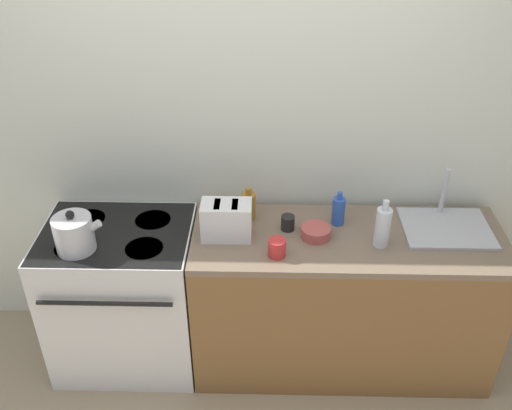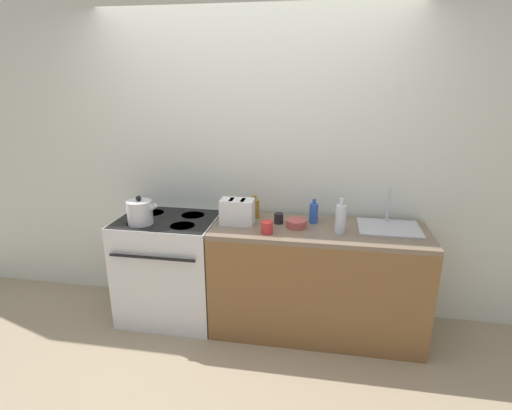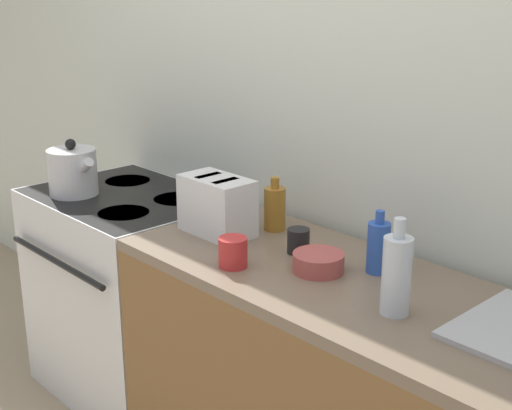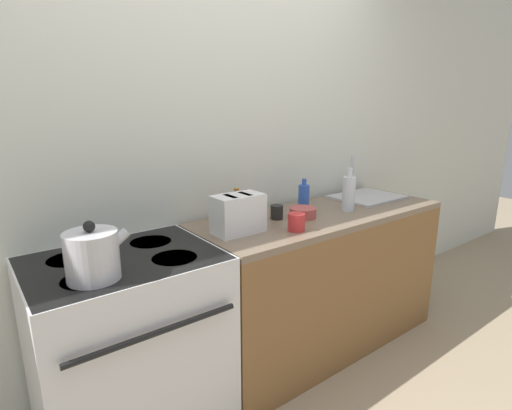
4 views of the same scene
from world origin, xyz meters
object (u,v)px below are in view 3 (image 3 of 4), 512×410
bottle_blue (378,247)px  bottle_amber (275,208)px  stove (131,293)px  kettle (73,172)px  bowl (318,262)px  cup_red (233,252)px  toaster (217,206)px  cup_black (298,241)px  bottle_clear (397,274)px

bottle_blue → bottle_amber: (-0.47, 0.04, -0.00)m
stove → kettle: 0.56m
stove → bowl: bowl is taller
kettle → cup_red: kettle is taller
bowl → stove: bearing=179.6°
toaster → bowl: size_ratio=1.65×
toaster → cup_red: (0.26, -0.15, -0.05)m
stove → bowl: (1.05, -0.01, 0.46)m
stove → cup_black: cup_black is taller
toaster → cup_red: size_ratio=2.78×
toaster → bowl: 0.46m
bottle_blue → cup_red: 0.43m
stove → kettle: (-0.15, -0.14, 0.52)m
bowl → toaster: bearing=-179.2°
toaster → bowl: toaster is taller
cup_red → cup_black: bearing=75.5°
cup_black → toaster: bearing=-167.4°
bottle_blue → bottle_clear: bearing=-42.9°
bottle_blue → cup_red: bottle_blue is taller
bottle_clear → cup_red: (-0.52, -0.10, -0.06)m
stove → bottle_amber: size_ratio=4.69×
bottle_amber → kettle: bearing=-160.8°
cup_red → cup_black: 0.23m
bottle_amber → cup_red: bearing=-65.3°
bottle_amber → cup_red: 0.36m
toaster → bottle_amber: bearing=57.5°
stove → bottle_blue: bottle_blue is taller
stove → bowl: 1.14m
stove → bottle_amber: bottle_amber is taller
cup_red → bowl: size_ratio=0.60×
bottle_clear → bottle_blue: bearing=137.1°
toaster → cup_black: 0.33m
kettle → bottle_amber: (0.85, 0.30, -0.02)m
stove → bottle_clear: bottle_clear is taller
kettle → bowl: kettle is taller
toaster → cup_red: toaster is taller
bottle_amber → cup_black: size_ratio=2.35×
kettle → bottle_blue: size_ratio=1.27×
toaster → bottle_clear: size_ratio=0.97×
bottle_blue → bottle_amber: 0.48m
cup_red → bowl: bearing=38.7°
bottle_blue → cup_black: (-0.27, -0.06, -0.04)m
bottle_clear → bowl: 0.34m
bottle_amber → cup_red: (0.15, -0.32, -0.03)m
toaster → cup_black: bearing=12.6°
kettle → cup_red: 1.00m
bottle_amber → bowl: bottle_amber is taller
stove → cup_black: 1.02m
bottle_clear → bottle_amber: size_ratio=1.40×
bottle_amber → cup_black: 0.23m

